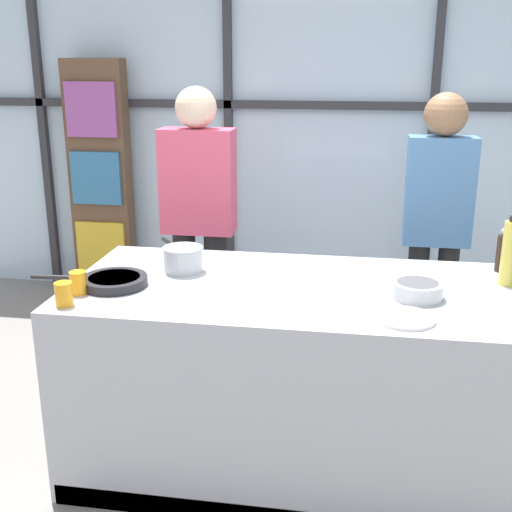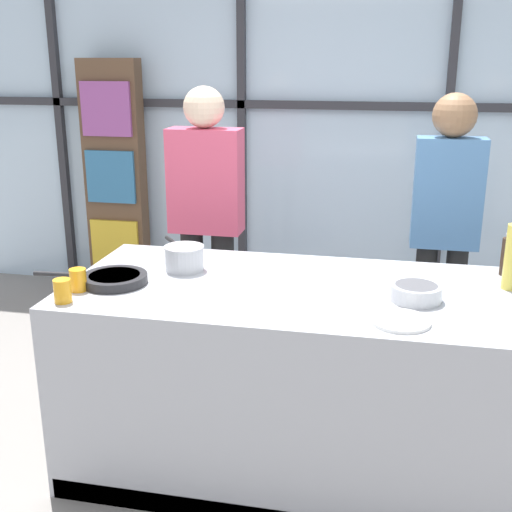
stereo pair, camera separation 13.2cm
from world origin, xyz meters
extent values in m
plane|color=gray|center=(0.00, 0.00, 0.00)|extent=(18.00, 18.00, 0.00)
cube|color=silver|center=(0.00, 2.30, 1.40)|extent=(6.40, 0.04, 2.80)
cube|color=#2D2D33|center=(0.00, 2.25, 1.54)|extent=(6.40, 0.06, 0.06)
cube|color=#2D2D33|center=(-2.30, 2.25, 1.40)|extent=(0.06, 0.06, 2.80)
cube|color=#2D2D33|center=(-0.77, 2.25, 1.40)|extent=(0.06, 0.06, 2.80)
cube|color=#2D2D33|center=(0.77, 2.25, 1.40)|extent=(0.06, 0.06, 2.80)
cube|color=brown|center=(-1.79, 2.12, 0.94)|extent=(0.48, 0.16, 1.88)
cube|color=gold|center=(-1.79, 2.03, 0.41)|extent=(0.40, 0.03, 0.41)
cube|color=teal|center=(-1.79, 2.03, 0.98)|extent=(0.40, 0.03, 0.41)
cube|color=#994C93|center=(-1.79, 2.03, 1.50)|extent=(0.40, 0.03, 0.41)
cube|color=#A8AAB2|center=(0.00, 0.00, 0.45)|extent=(2.05, 0.97, 0.91)
cube|color=black|center=(-0.69, 0.00, 0.90)|extent=(0.52, 0.52, 0.01)
cylinder|color=#38383D|center=(-0.81, -0.12, 0.90)|extent=(0.13, 0.13, 0.01)
cylinder|color=#38383D|center=(-0.56, -0.12, 0.90)|extent=(0.13, 0.13, 0.01)
cylinder|color=#38383D|center=(-0.81, 0.12, 0.90)|extent=(0.13, 0.13, 0.01)
cylinder|color=#38383D|center=(-0.56, 0.12, 0.90)|extent=(0.13, 0.13, 0.01)
cylinder|color=black|center=(-0.60, 0.99, 0.43)|extent=(0.14, 0.14, 0.86)
cylinder|color=black|center=(-0.80, 0.99, 0.43)|extent=(0.14, 0.14, 0.86)
cube|color=#DB4C6B|center=(-0.70, 0.99, 1.17)|extent=(0.44, 0.20, 0.62)
sphere|color=beige|center=(-0.70, 0.99, 1.61)|extent=(0.24, 0.24, 0.24)
cylinder|color=black|center=(0.78, 0.99, 0.43)|extent=(0.12, 0.12, 0.85)
cylinder|color=black|center=(0.62, 0.99, 0.43)|extent=(0.12, 0.12, 0.85)
cube|color=#4C7AAD|center=(0.70, 0.99, 1.16)|extent=(0.38, 0.17, 0.61)
sphere|color=#8C6647|center=(0.70, 0.99, 1.59)|extent=(0.24, 0.24, 0.24)
cylinder|color=#232326|center=(-0.81, -0.12, 0.93)|extent=(0.29, 0.29, 0.04)
cylinder|color=#B26B2D|center=(-0.81, -0.12, 0.94)|extent=(0.23, 0.23, 0.01)
cylinder|color=#232326|center=(-1.07, -0.14, 0.94)|extent=(0.24, 0.04, 0.02)
cylinder|color=silver|center=(-0.56, 0.12, 0.96)|extent=(0.18, 0.18, 0.12)
cylinder|color=silver|center=(-0.56, 0.12, 1.02)|extent=(0.19, 0.19, 0.01)
cylinder|color=black|center=(-0.67, 0.26, 1.00)|extent=(0.12, 0.14, 0.02)
cylinder|color=white|center=(0.45, -0.32, 0.91)|extent=(0.23, 0.23, 0.01)
cylinder|color=silver|center=(0.51, -0.06, 0.94)|extent=(0.22, 0.22, 0.07)
cylinder|color=#4C4C51|center=(0.51, -0.06, 0.97)|extent=(0.18, 0.18, 0.01)
cylinder|color=#332319|center=(0.94, 0.36, 0.99)|extent=(0.06, 0.06, 0.18)
sphere|color=#B2B2B7|center=(0.94, 0.36, 1.10)|extent=(0.04, 0.04, 0.04)
cylinder|color=orange|center=(-0.93, -0.39, 0.96)|extent=(0.07, 0.07, 0.10)
cylinder|color=orange|center=(-0.93, -0.25, 0.96)|extent=(0.07, 0.07, 0.10)
camera|label=1|loc=(0.24, -2.69, 1.88)|focal=45.00mm
camera|label=2|loc=(0.37, -2.67, 1.88)|focal=45.00mm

